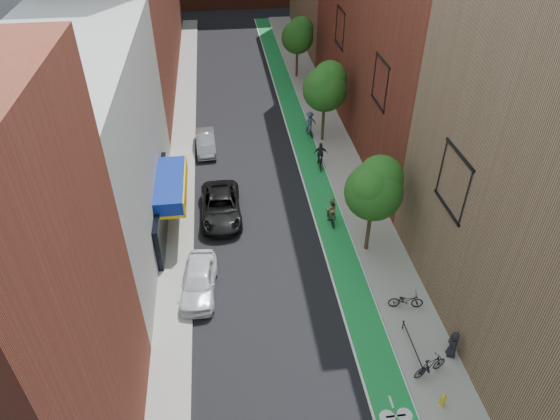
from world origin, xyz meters
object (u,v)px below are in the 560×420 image
object	(u,v)px
parked_car_white	(199,281)
cyclist_lane_near	(331,213)
parked_car_black	(221,206)
cyclist_lane_mid	(321,158)
pedestrian	(453,344)
cyclist_lane_far	(310,124)
parked_car_silver	(206,142)
fire_hydrant	(443,399)

from	to	relation	value
parked_car_white	cyclist_lane_near	world-z (taller)	cyclist_lane_near
parked_car_black	cyclist_lane_near	bearing A→B (deg)	-13.39
cyclist_lane_mid	pedestrian	world-z (taller)	cyclist_lane_mid
parked_car_white	cyclist_lane_far	world-z (taller)	cyclist_lane_far
parked_car_black	parked_car_silver	xyz separation A→B (m)	(-0.94, 9.08, -0.08)
cyclist_lane_near	parked_car_black	bearing A→B (deg)	-18.65
parked_car_white	fire_hydrant	xyz separation A→B (m)	(10.74, -8.57, -0.27)
cyclist_lane_near	cyclist_lane_mid	size ratio (longest dim) A/B	0.90
cyclist_lane_far	parked_car_white	bearing A→B (deg)	46.99
parked_car_white	cyclist_lane_near	xyz separation A→B (m)	(8.58, 5.16, 0.02)
parked_car_silver	fire_hydrant	xyz separation A→B (m)	(10.24, -24.49, -0.18)
parked_car_silver	fire_hydrant	world-z (taller)	parked_car_silver
parked_car_white	cyclist_lane_mid	world-z (taller)	cyclist_lane_mid
parked_car_silver	cyclist_lane_far	distance (m)	8.91
cyclist_lane_mid	fire_hydrant	distance (m)	20.66
parked_car_white	parked_car_black	xyz separation A→B (m)	(1.45, 6.84, -0.00)
pedestrian	cyclist_lane_near	bearing A→B (deg)	-149.61
pedestrian	fire_hydrant	world-z (taller)	pedestrian
cyclist_lane_near	cyclist_lane_mid	bearing A→B (deg)	-100.74
parked_car_white	parked_car_silver	bearing A→B (deg)	92.94
parked_car_white	cyclist_lane_near	distance (m)	10.02
parked_car_white	cyclist_lane_far	xyz separation A→B (m)	(9.30, 17.31, 0.25)
parked_car_white	fire_hydrant	distance (m)	13.74
fire_hydrant	parked_car_white	bearing A→B (deg)	141.42
parked_car_black	cyclist_lane_far	world-z (taller)	cyclist_lane_far
cyclist_lane_mid	fire_hydrant	world-z (taller)	cyclist_lane_mid
cyclist_lane_far	fire_hydrant	world-z (taller)	cyclist_lane_far
parked_car_black	cyclist_lane_mid	size ratio (longest dim) A/B	2.66
pedestrian	fire_hydrant	size ratio (longest dim) A/B	2.22
parked_car_silver	cyclist_lane_near	distance (m)	13.46
cyclist_lane_far	pedestrian	world-z (taller)	cyclist_lane_far
cyclist_lane_near	cyclist_lane_far	world-z (taller)	cyclist_lane_far
pedestrian	parked_car_black	bearing A→B (deg)	-127.65
cyclist_lane_far	fire_hydrant	size ratio (longest dim) A/B	3.10
pedestrian	parked_car_silver	bearing A→B (deg)	-139.47
cyclist_lane_mid	fire_hydrant	size ratio (longest dim) A/B	3.06
parked_car_black	fire_hydrant	bearing A→B (deg)	-59.05
parked_car_black	cyclist_lane_mid	distance (m)	9.35
parked_car_silver	pedestrian	world-z (taller)	pedestrian
pedestrian	fire_hydrant	xyz separation A→B (m)	(-1.46, -2.52, -0.40)
cyclist_lane_far	fire_hydrant	distance (m)	25.92
parked_car_silver	fire_hydrant	distance (m)	26.55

